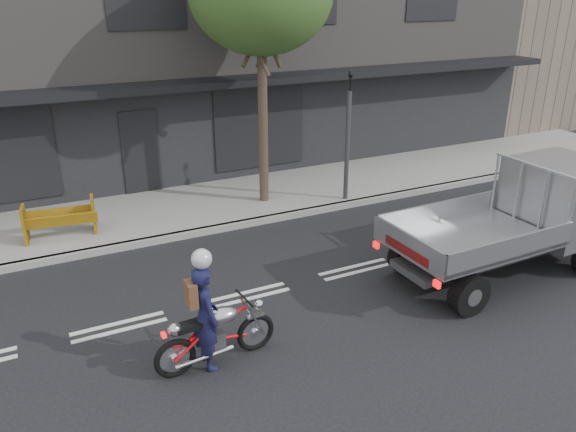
# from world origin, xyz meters

# --- Properties ---
(ground) EXTENTS (80.00, 80.00, 0.00)m
(ground) POSITION_xyz_m (0.00, 0.00, 0.00)
(ground) COLOR black
(ground) RESTS_ON ground
(sidewalk) EXTENTS (32.00, 3.20, 0.15)m
(sidewalk) POSITION_xyz_m (0.00, 4.70, 0.07)
(sidewalk) COLOR gray
(sidewalk) RESTS_ON ground
(kerb) EXTENTS (32.00, 0.20, 0.15)m
(kerb) POSITION_xyz_m (0.00, 3.10, 0.07)
(kerb) COLOR gray
(kerb) RESTS_ON ground
(building_main) EXTENTS (26.00, 10.00, 8.00)m
(building_main) POSITION_xyz_m (0.00, 11.30, 4.00)
(building_main) COLOR slate
(building_main) RESTS_ON ground
(traffic_light_pole) EXTENTS (0.12, 0.12, 3.50)m
(traffic_light_pole) POSITION_xyz_m (4.20, 3.35, 1.65)
(traffic_light_pole) COLOR #2D2D30
(traffic_light_pole) RESTS_ON ground
(motorcycle) EXTENTS (2.00, 0.58, 1.03)m
(motorcycle) POSITION_xyz_m (-1.20, -1.65, 0.53)
(motorcycle) COLOR black
(motorcycle) RESTS_ON ground
(rider) EXTENTS (0.45, 0.64, 1.69)m
(rider) POSITION_xyz_m (-1.35, -1.65, 0.84)
(rider) COLOR #131436
(rider) RESTS_ON ground
(flatbed_ute) EXTENTS (4.87, 2.10, 2.24)m
(flatbed_ute) POSITION_xyz_m (6.01, -1.38, 1.28)
(flatbed_ute) COLOR black
(flatbed_ute) RESTS_ON ground
(construction_barrier) EXTENTS (1.63, 0.83, 0.87)m
(construction_barrier) POSITION_xyz_m (-2.88, 3.86, 0.59)
(construction_barrier) COLOR #FBA70D
(construction_barrier) RESTS_ON sidewalk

